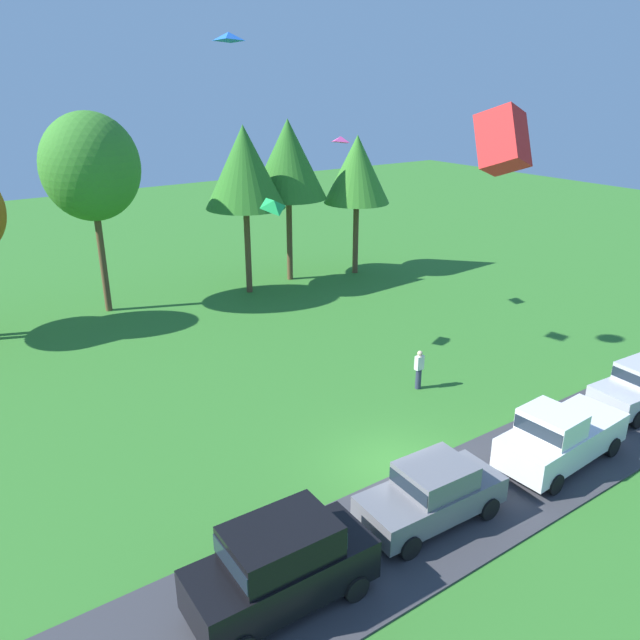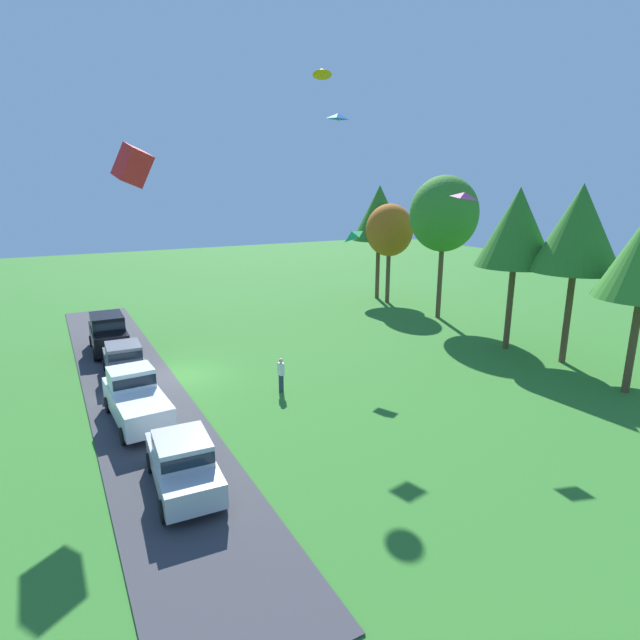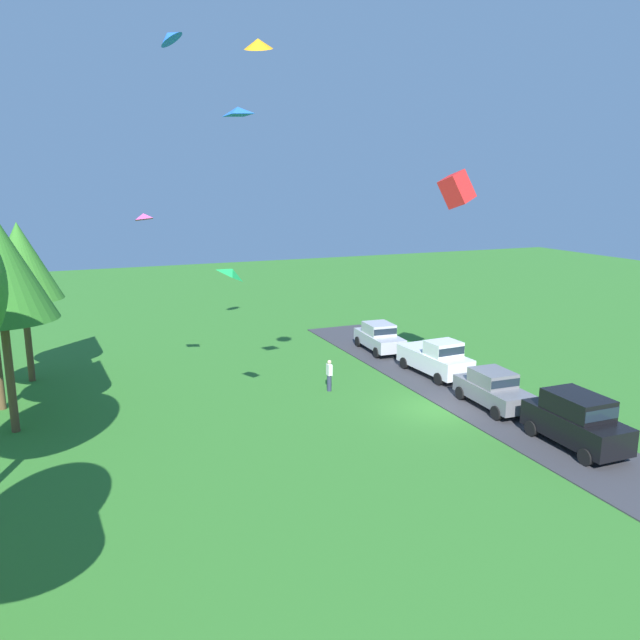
{
  "view_description": "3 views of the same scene",
  "coord_description": "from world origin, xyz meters",
  "px_view_note": "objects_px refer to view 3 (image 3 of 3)",
  "views": [
    {
      "loc": [
        -12.06,
        -13.0,
        12.09
      ],
      "look_at": [
        -0.67,
        3.38,
        4.33
      ],
      "focal_mm": 35.0,
      "sensor_mm": 36.0,
      "label": 1
    },
    {
      "loc": [
        25.3,
        -5.52,
        9.48
      ],
      "look_at": [
        2.88,
        6.79,
        2.85
      ],
      "focal_mm": 28.0,
      "sensor_mm": 36.0,
      "label": 2
    },
    {
      "loc": [
        -24.46,
        16.46,
        10.89
      ],
      "look_at": [
        0.73,
        5.87,
        4.84
      ],
      "focal_mm": 35.0,
      "sensor_mm": 36.0,
      "label": 3
    }
  ],
  "objects_px": {
    "car_suv_by_flagpole": "(576,418)",
    "kite_box_low_drifter": "(457,189)",
    "car_pickup_near_entrance": "(436,358)",
    "person_on_lawn": "(329,375)",
    "kite_diamond_high_right": "(233,273)",
    "kite_diamond_over_trees": "(143,216)",
    "car_sedan_mid_row": "(493,388)",
    "kite_delta_trailing_tail": "(258,44)",
    "car_sedan_far_end": "(379,336)",
    "kite_diamond_topmost": "(238,111)",
    "tree_far_right": "(20,262)",
    "kite_delta_high_left": "(169,36)"
  },
  "relations": [
    {
      "from": "kite_delta_trailing_tail",
      "to": "kite_diamond_high_right",
      "type": "bearing_deg",
      "value": 14.48
    },
    {
      "from": "car_pickup_near_entrance",
      "to": "kite_delta_high_left",
      "type": "height_order",
      "value": "kite_delta_high_left"
    },
    {
      "from": "car_pickup_near_entrance",
      "to": "kite_delta_trailing_tail",
      "type": "xyz_separation_m",
      "value": [
        -5.53,
        12.01,
        14.75
      ]
    },
    {
      "from": "kite_delta_trailing_tail",
      "to": "kite_diamond_over_trees",
      "type": "height_order",
      "value": "kite_delta_trailing_tail"
    },
    {
      "from": "car_sedan_mid_row",
      "to": "kite_box_low_drifter",
      "type": "distance_m",
      "value": 9.88
    },
    {
      "from": "car_pickup_near_entrance",
      "to": "kite_diamond_topmost",
      "type": "height_order",
      "value": "kite_diamond_topmost"
    },
    {
      "from": "car_pickup_near_entrance",
      "to": "person_on_lawn",
      "type": "xyz_separation_m",
      "value": [
        0.01,
        6.68,
        -0.23
      ]
    },
    {
      "from": "person_on_lawn",
      "to": "kite_delta_trailing_tail",
      "type": "distance_m",
      "value": 16.84
    },
    {
      "from": "tree_far_right",
      "to": "kite_diamond_over_trees",
      "type": "distance_m",
      "value": 8.57
    },
    {
      "from": "car_pickup_near_entrance",
      "to": "kite_box_low_drifter",
      "type": "height_order",
      "value": "kite_box_low_drifter"
    },
    {
      "from": "car_suv_by_flagpole",
      "to": "tree_far_right",
      "type": "height_order",
      "value": "tree_far_right"
    },
    {
      "from": "person_on_lawn",
      "to": "kite_box_low_drifter",
      "type": "relative_size",
      "value": 1.16
    },
    {
      "from": "car_sedan_mid_row",
      "to": "kite_delta_trailing_tail",
      "type": "relative_size",
      "value": 4.17
    },
    {
      "from": "person_on_lawn",
      "to": "kite_diamond_high_right",
      "type": "distance_m",
      "value": 9.19
    },
    {
      "from": "car_sedan_far_end",
      "to": "kite_diamond_high_right",
      "type": "bearing_deg",
      "value": 127.18
    },
    {
      "from": "person_on_lawn",
      "to": "kite_box_low_drifter",
      "type": "distance_m",
      "value": 11.5
    },
    {
      "from": "car_suv_by_flagpole",
      "to": "kite_box_low_drifter",
      "type": "bearing_deg",
      "value": 7.69
    },
    {
      "from": "car_sedan_far_end",
      "to": "kite_diamond_over_trees",
      "type": "xyz_separation_m",
      "value": [
        -3.6,
        14.99,
        8.24
      ]
    },
    {
      "from": "car_suv_by_flagpole",
      "to": "kite_diamond_over_trees",
      "type": "relative_size",
      "value": 4.57
    },
    {
      "from": "kite_diamond_topmost",
      "to": "kite_delta_high_left",
      "type": "relative_size",
      "value": 0.76
    },
    {
      "from": "car_sedan_far_end",
      "to": "kite_box_low_drifter",
      "type": "height_order",
      "value": "kite_box_low_drifter"
    },
    {
      "from": "person_on_lawn",
      "to": "tree_far_right",
      "type": "xyz_separation_m",
      "value": [
        8.07,
        14.68,
        5.83
      ]
    },
    {
      "from": "person_on_lawn",
      "to": "kite_diamond_high_right",
      "type": "relative_size",
      "value": 1.83
    },
    {
      "from": "person_on_lawn",
      "to": "kite_diamond_over_trees",
      "type": "distance_m",
      "value": 12.4
    },
    {
      "from": "car_pickup_near_entrance",
      "to": "kite_delta_trailing_tail",
      "type": "height_order",
      "value": "kite_delta_trailing_tail"
    },
    {
      "from": "kite_diamond_high_right",
      "to": "car_pickup_near_entrance",
      "type": "bearing_deg",
      "value": -75.79
    },
    {
      "from": "person_on_lawn",
      "to": "kite_delta_trailing_tail",
      "type": "bearing_deg",
      "value": 136.15
    },
    {
      "from": "kite_diamond_topmost",
      "to": "kite_delta_trailing_tail",
      "type": "distance_m",
      "value": 2.5
    },
    {
      "from": "kite_box_low_drifter",
      "to": "kite_diamond_over_trees",
      "type": "xyz_separation_m",
      "value": [
        5.31,
        14.3,
        -1.27
      ]
    },
    {
      "from": "tree_far_right",
      "to": "kite_diamond_over_trees",
      "type": "xyz_separation_m",
      "value": [
        -5.68,
        -5.88,
        2.57
      ]
    },
    {
      "from": "car_sedan_far_end",
      "to": "kite_diamond_topmost",
      "type": "distance_m",
      "value": 20.59
    },
    {
      "from": "person_on_lawn",
      "to": "kite_diamond_high_right",
      "type": "bearing_deg",
      "value": 118.39
    },
    {
      "from": "car_sedan_mid_row",
      "to": "tree_far_right",
      "type": "distance_m",
      "value": 25.67
    },
    {
      "from": "car_suv_by_flagpole",
      "to": "kite_diamond_high_right",
      "type": "relative_size",
      "value": 4.97
    },
    {
      "from": "car_suv_by_flagpole",
      "to": "kite_delta_trailing_tail",
      "type": "bearing_deg",
      "value": 66.71
    },
    {
      "from": "car_sedan_far_end",
      "to": "tree_far_right",
      "type": "height_order",
      "value": "tree_far_right"
    },
    {
      "from": "car_suv_by_flagpole",
      "to": "kite_diamond_topmost",
      "type": "xyz_separation_m",
      "value": [
        5.72,
        12.55,
        12.24
      ]
    },
    {
      "from": "kite_diamond_high_right",
      "to": "kite_delta_trailing_tail",
      "type": "distance_m",
      "value": 9.07
    },
    {
      "from": "car_pickup_near_entrance",
      "to": "tree_far_right",
      "type": "relative_size",
      "value": 0.58
    },
    {
      "from": "tree_far_right",
      "to": "kite_diamond_topmost",
      "type": "distance_m",
      "value": 17.06
    },
    {
      "from": "kite_box_low_drifter",
      "to": "car_sedan_mid_row",
      "type": "bearing_deg",
      "value": -161.2
    },
    {
      "from": "kite_delta_trailing_tail",
      "to": "kite_diamond_topmost",
      "type": "bearing_deg",
      "value": 47.77
    },
    {
      "from": "tree_far_right",
      "to": "kite_diamond_over_trees",
      "type": "bearing_deg",
      "value": -134.0
    },
    {
      "from": "kite_delta_high_left",
      "to": "kite_diamond_topmost",
      "type": "bearing_deg",
      "value": -175.38
    },
    {
      "from": "kite_diamond_high_right",
      "to": "kite_box_low_drifter",
      "type": "bearing_deg",
      "value": -88.56
    },
    {
      "from": "car_sedan_mid_row",
      "to": "kite_diamond_high_right",
      "type": "relative_size",
      "value": 4.78
    },
    {
      "from": "car_pickup_near_entrance",
      "to": "kite_diamond_high_right",
      "type": "xyz_separation_m",
      "value": [
        -3.19,
        12.61,
        6.01
      ]
    },
    {
      "from": "car_pickup_near_entrance",
      "to": "tree_far_right",
      "type": "bearing_deg",
      "value": 69.26
    },
    {
      "from": "car_sedan_mid_row",
      "to": "kite_delta_trailing_tail",
      "type": "bearing_deg",
      "value": 90.35
    },
    {
      "from": "car_pickup_near_entrance",
      "to": "kite_diamond_topmost",
      "type": "bearing_deg",
      "value": 111.2
    }
  ]
}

